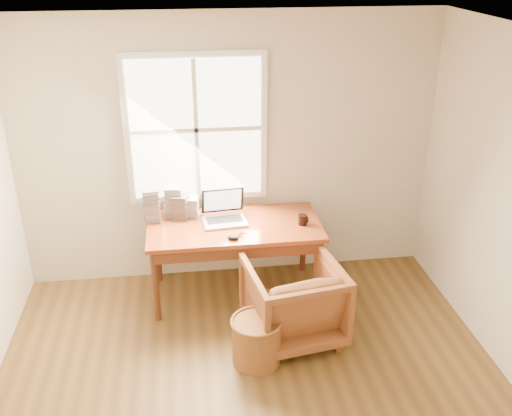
{
  "coord_description": "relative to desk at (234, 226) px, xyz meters",
  "views": [
    {
      "loc": [
        -0.43,
        -2.89,
        3.13
      ],
      "look_at": [
        0.18,
        1.65,
        0.98
      ],
      "focal_mm": 40.0,
      "sensor_mm": 36.0,
      "label": 1
    }
  ],
  "objects": [
    {
      "name": "cd_stack_c",
      "position": [
        -0.75,
        0.17,
        0.18
      ],
      "size": [
        0.15,
        0.13,
        0.32
      ],
      "primitive_type": "cube",
      "rotation": [
        0.0,
        0.0,
        0.09
      ],
      "color": "#A5A7B2",
      "rests_on": "desk"
    },
    {
      "name": "armchair",
      "position": [
        0.43,
        -0.73,
        -0.37
      ],
      "size": [
        0.87,
        0.89,
        0.71
      ],
      "primitive_type": "imported",
      "rotation": [
        0.0,
        0.0,
        3.3
      ],
      "color": "brown",
      "rests_on": "room_shell"
    },
    {
      "name": "wicker_stool",
      "position": [
        0.07,
        -1.02,
        -0.53
      ],
      "size": [
        0.44,
        0.44,
        0.39
      ],
      "primitive_type": "cylinder",
      "rotation": [
        0.0,
        0.0,
        0.15
      ],
      "color": "brown",
      "rests_on": "room_shell"
    },
    {
      "name": "cd_stack_d",
      "position": [
        -0.4,
        0.24,
        0.12
      ],
      "size": [
        0.17,
        0.16,
        0.19
      ],
      "primitive_type": "cube",
      "rotation": [
        0.0,
        0.0,
        -0.17
      ],
      "color": "silver",
      "rests_on": "desk"
    },
    {
      "name": "cd_stack_a",
      "position": [
        -0.55,
        0.25,
        0.17
      ],
      "size": [
        0.17,
        0.15,
        0.3
      ],
      "primitive_type": "cube",
      "rotation": [
        0.0,
        0.0,
        -0.11
      ],
      "color": "#B4B9C0",
      "rests_on": "desk"
    },
    {
      "name": "room_shell",
      "position": [
        -0.02,
        -1.64,
        0.59
      ],
      "size": [
        4.04,
        4.54,
        2.64
      ],
      "color": "brown",
      "rests_on": "ground"
    },
    {
      "name": "laptop",
      "position": [
        -0.09,
        0.04,
        0.17
      ],
      "size": [
        0.43,
        0.44,
        0.29
      ],
      "primitive_type": null,
      "rotation": [
        0.0,
        0.0,
        0.09
      ],
      "color": "#A9ACB0",
      "rests_on": "desk"
    },
    {
      "name": "cd_stack_b",
      "position": [
        -0.49,
        0.2,
        0.14
      ],
      "size": [
        0.18,
        0.16,
        0.23
      ],
      "primitive_type": "cube",
      "rotation": [
        0.0,
        0.0,
        -0.26
      ],
      "color": "#242428",
      "rests_on": "desk"
    },
    {
      "name": "desk",
      "position": [
        0.0,
        0.0,
        0.0
      ],
      "size": [
        1.6,
        0.8,
        0.04
      ],
      "primitive_type": "cube",
      "color": "brown",
      "rests_on": "room_shell"
    },
    {
      "name": "mouse",
      "position": [
        -0.04,
        -0.29,
        0.04
      ],
      "size": [
        0.12,
        0.09,
        0.04
      ],
      "primitive_type": "ellipsoid",
      "rotation": [
        0.0,
        0.0,
        -0.31
      ],
      "color": "black",
      "rests_on": "desk"
    },
    {
      "name": "coffee_mug",
      "position": [
        0.62,
        -0.08,
        0.07
      ],
      "size": [
        0.1,
        0.1,
        0.09
      ],
      "primitive_type": "cylinder",
      "rotation": [
        0.0,
        0.0,
        -0.2
      ],
      "color": "black",
      "rests_on": "desk"
    }
  ]
}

